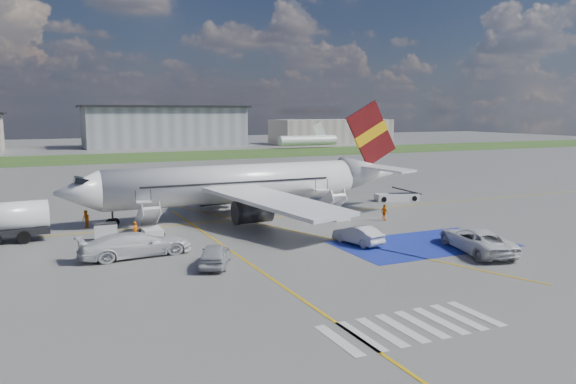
% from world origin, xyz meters
% --- Properties ---
extents(ground, '(400.00, 400.00, 0.00)m').
position_xyz_m(ground, '(0.00, 0.00, 0.00)').
color(ground, '#60605E').
rests_on(ground, ground).
extents(grass_strip, '(400.00, 30.00, 0.01)m').
position_xyz_m(grass_strip, '(0.00, 95.00, 0.01)').
color(grass_strip, '#2D4C1E').
rests_on(grass_strip, ground).
extents(taxiway_line_main, '(120.00, 0.20, 0.01)m').
position_xyz_m(taxiway_line_main, '(0.00, 12.00, 0.01)').
color(taxiway_line_main, gold).
rests_on(taxiway_line_main, ground).
extents(taxiway_line_cross, '(0.20, 60.00, 0.01)m').
position_xyz_m(taxiway_line_cross, '(-5.00, -10.00, 0.01)').
color(taxiway_line_cross, gold).
rests_on(taxiway_line_cross, ground).
extents(taxiway_line_diag, '(20.71, 56.45, 0.01)m').
position_xyz_m(taxiway_line_diag, '(0.00, 12.00, 0.01)').
color(taxiway_line_diag, gold).
rests_on(taxiway_line_diag, ground).
extents(staging_box, '(14.00, 8.00, 0.01)m').
position_xyz_m(staging_box, '(10.00, -4.00, 0.01)').
color(staging_box, '#192A9A').
rests_on(staging_box, ground).
extents(crosswalk, '(9.00, 4.00, 0.01)m').
position_xyz_m(crosswalk, '(-1.80, -18.00, 0.01)').
color(crosswalk, silver).
rests_on(crosswalk, ground).
extents(terminal_centre, '(48.00, 18.00, 12.00)m').
position_xyz_m(terminal_centre, '(20.00, 135.00, 6.00)').
color(terminal_centre, gray).
rests_on(terminal_centre, ground).
extents(terminal_east, '(40.00, 16.00, 8.00)m').
position_xyz_m(terminal_east, '(75.00, 128.00, 4.00)').
color(terminal_east, gray).
rests_on(terminal_east, ground).
extents(airliner, '(36.81, 32.95, 11.92)m').
position_xyz_m(airliner, '(1.51, 14.00, 3.39)').
color(airliner, silver).
rests_on(airliner, ground).
extents(airstairs_fwd, '(1.90, 5.20, 3.60)m').
position_xyz_m(airstairs_fwd, '(-9.50, 8.70, 0.62)').
color(airstairs_fwd, silver).
rests_on(airstairs_fwd, ground).
extents(airstairs_aft, '(1.90, 5.20, 3.60)m').
position_xyz_m(airstairs_aft, '(9.00, 8.70, 0.62)').
color(airstairs_aft, silver).
rests_on(airstairs_aft, ground).
extents(gpu_cart, '(1.90, 1.31, 1.52)m').
position_xyz_m(gpu_cart, '(-13.34, 8.10, 0.68)').
color(gpu_cart, silver).
rests_on(gpu_cart, ground).
extents(belt_loader, '(5.77, 3.08, 1.67)m').
position_xyz_m(belt_loader, '(21.43, 15.55, 0.42)').
color(belt_loader, silver).
rests_on(belt_loader, ground).
extents(car_silver_a, '(3.72, 5.11, 1.62)m').
position_xyz_m(car_silver_a, '(-7.40, -3.17, 0.81)').
color(car_silver_a, '#ACAFB3').
rests_on(car_silver_a, ground).
extents(car_silver_b, '(2.55, 4.87, 1.53)m').
position_xyz_m(car_silver_b, '(5.15, -1.72, 0.76)').
color(car_silver_b, '#B1B3B8').
rests_on(car_silver_b, ground).
extents(van_white_a, '(4.55, 6.96, 2.40)m').
position_xyz_m(van_white_a, '(12.22, -7.51, 1.20)').
color(van_white_a, white).
rests_on(van_white_a, ground).
extents(van_white_b, '(6.41, 3.06, 2.43)m').
position_xyz_m(van_white_b, '(-11.94, 1.83, 1.22)').
color(van_white_b, silver).
rests_on(van_white_b, ground).
extents(crew_fwd, '(0.73, 0.66, 1.67)m').
position_xyz_m(crew_fwd, '(-11.08, 7.00, 0.83)').
color(crew_fwd, '#ED600C').
rests_on(crew_fwd, ground).
extents(crew_nose, '(0.85, 0.97, 1.67)m').
position_xyz_m(crew_nose, '(-14.35, 14.29, 0.84)').
color(crew_nose, orange).
rests_on(crew_nose, ground).
extents(crew_aft, '(0.49, 0.98, 1.62)m').
position_xyz_m(crew_aft, '(12.82, 5.70, 0.81)').
color(crew_aft, orange).
rests_on(crew_aft, ground).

